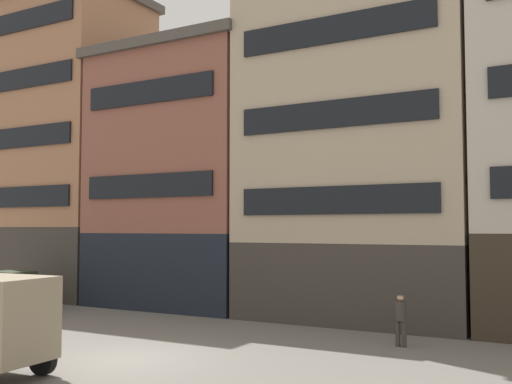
{
  "coord_description": "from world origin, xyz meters",
  "views": [
    {
      "loc": [
        11.97,
        -13.82,
        3.89
      ],
      "look_at": [
        3.04,
        2.19,
        4.98
      ],
      "focal_mm": 41.72,
      "sensor_mm": 36.0,
      "label": 1
    }
  ],
  "objects": [
    {
      "name": "building_center_right",
      "position": [
        3.41,
        10.94,
        8.67
      ],
      "size": [
        10.11,
        6.78,
        17.27
      ],
      "color": "#38332D",
      "rests_on": "ground_plane"
    },
    {
      "name": "sedan_dark",
      "position": [
        -11.61,
        5.12,
        0.91
      ],
      "size": [
        3.73,
        1.91,
        1.83
      ],
      "color": "#2D3823",
      "rests_on": "ground_plane"
    },
    {
      "name": "ground_plane",
      "position": [
        0.0,
        0.0,
        0.0
      ],
      "size": [
        120.0,
        120.0,
        0.0
      ],
      "primitive_type": "plane",
      "color": "slate"
    },
    {
      "name": "building_center_left",
      "position": [
        -5.86,
        10.94,
        6.51
      ],
      "size": [
        9.11,
        6.78,
        12.95
      ],
      "color": "black",
      "rests_on": "ground_plane"
    },
    {
      "name": "pedestrian_officer",
      "position": [
        6.55,
        5.6,
        0.98
      ],
      "size": [
        0.41,
        0.41,
        1.79
      ],
      "color": "#38332D",
      "rests_on": "ground_plane"
    },
    {
      "name": "building_far_left",
      "position": [
        -13.97,
        10.94,
        8.69
      ],
      "size": [
        7.81,
        6.78,
        17.29
      ],
      "color": "#38332D",
      "rests_on": "ground_plane"
    }
  ]
}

